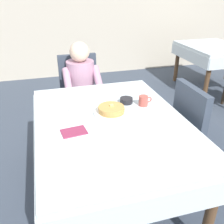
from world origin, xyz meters
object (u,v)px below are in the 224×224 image
at_px(chair_diner, 80,90).
at_px(fork_left_of_plate, 88,118).
at_px(bowl_butter, 126,100).
at_px(chair_right_side, 197,130).
at_px(cup_coffee, 144,101).
at_px(knife_right_of_plate, 135,112).
at_px(syrup_pitcher, 72,107).
at_px(diner_person, 82,84).
at_px(spoon_near_edge, 124,132).
at_px(background_table_far, 213,53).
at_px(plate_breakfast, 112,113).
at_px(dining_table_main, 111,130).
at_px(breakfast_stack, 111,109).

height_order(chair_diner, fork_left_of_plate, chair_diner).
bearing_deg(bowl_butter, chair_right_side, -24.45).
bearing_deg(cup_coffee, chair_right_side, -21.04).
distance_m(chair_right_side, knife_right_of_plate, 0.59).
bearing_deg(bowl_butter, syrup_pitcher, -175.13).
xyz_separation_m(diner_person, bowl_butter, (0.26, -0.76, 0.09)).
height_order(diner_person, spoon_near_edge, diner_person).
bearing_deg(syrup_pitcher, background_table_far, 34.59).
xyz_separation_m(chair_right_side, bowl_butter, (-0.56, 0.26, 0.23)).
xyz_separation_m(plate_breakfast, cup_coffee, (0.30, 0.07, 0.03)).
bearing_deg(knife_right_of_plate, dining_table_main, 112.31).
xyz_separation_m(dining_table_main, bowl_butter, (0.21, 0.26, 0.11)).
distance_m(dining_table_main, diner_person, 1.02).
relative_size(syrup_pitcher, spoon_near_edge, 0.53).
bearing_deg(chair_diner, syrup_pitcher, 77.90).
distance_m(breakfast_stack, background_table_far, 2.98).
bearing_deg(syrup_pitcher, spoon_near_edge, -53.97).
xyz_separation_m(bowl_butter, knife_right_of_plate, (0.02, -0.18, -0.02)).
relative_size(chair_right_side, plate_breakfast, 3.32).
xyz_separation_m(diner_person, fork_left_of_plate, (-0.10, -0.94, 0.07)).
height_order(chair_diner, background_table_far, chair_diner).
xyz_separation_m(knife_right_of_plate, background_table_far, (2.10, 1.92, -0.12)).
distance_m(bowl_butter, syrup_pitcher, 0.47).
xyz_separation_m(cup_coffee, knife_right_of_plate, (-0.11, -0.09, -0.04)).
height_order(breakfast_stack, fork_left_of_plate, breakfast_stack).
relative_size(breakfast_stack, cup_coffee, 1.83).
height_order(bowl_butter, spoon_near_edge, bowl_butter).
relative_size(breakfast_stack, background_table_far, 0.18).
relative_size(plate_breakfast, background_table_far, 0.25).
xyz_separation_m(plate_breakfast, knife_right_of_plate, (0.19, -0.02, -0.01)).
xyz_separation_m(chair_diner, breakfast_stack, (0.08, -1.08, 0.25)).
height_order(dining_table_main, chair_diner, chair_diner).
xyz_separation_m(diner_person, plate_breakfast, (0.09, -0.92, 0.08)).
relative_size(breakfast_stack, syrup_pitcher, 2.58).
height_order(dining_table_main, background_table_far, same).
height_order(fork_left_of_plate, background_table_far, fork_left_of_plate).
height_order(breakfast_stack, knife_right_of_plate, breakfast_stack).
height_order(plate_breakfast, background_table_far, plate_breakfast).
xyz_separation_m(dining_table_main, syrup_pitcher, (-0.26, 0.22, 0.13)).
relative_size(breakfast_stack, spoon_near_edge, 1.38).
bearing_deg(chair_diner, dining_table_main, 92.64).
bearing_deg(background_table_far, chair_diner, -160.82).
distance_m(bowl_butter, knife_right_of_plate, 0.18).
xyz_separation_m(breakfast_stack, fork_left_of_plate, (-0.19, -0.02, -0.04)).
relative_size(chair_diner, background_table_far, 0.83).
relative_size(chair_diner, bowl_butter, 8.45).
distance_m(chair_diner, breakfast_stack, 1.11).
xyz_separation_m(chair_diner, spoon_near_edge, (0.09, -1.36, 0.21)).
bearing_deg(breakfast_stack, chair_right_side, -7.09).
xyz_separation_m(diner_person, cup_coffee, (0.38, -0.84, 0.11)).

